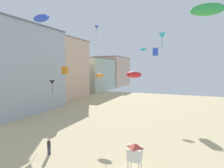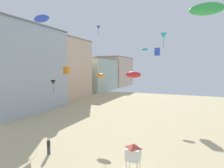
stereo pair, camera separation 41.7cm
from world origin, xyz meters
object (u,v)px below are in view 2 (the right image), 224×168
at_px(kite_orange_parafoil, 100,75).
at_px(kite_red_parafoil, 133,75).
at_px(kite_cyan_parafoil, 145,49).
at_px(kite_black_delta, 53,82).
at_px(kite_blue_delta, 98,28).
at_px(kite_cyan_delta, 164,36).
at_px(kite_orange_box, 66,70).
at_px(kite_blue_box, 157,52).
at_px(lifeguard_stand, 133,152).
at_px(kite_flyer, 49,145).
at_px(kite_green_parafoil, 206,9).
at_px(kite_blue_parafoil, 41,19).

bearing_deg(kite_orange_parafoil, kite_red_parafoil, -43.71).
xyz_separation_m(kite_cyan_parafoil, kite_orange_parafoil, (-3.27, -15.73, -5.30)).
distance_m(kite_orange_parafoil, kite_red_parafoil, 10.22).
distance_m(kite_black_delta, kite_blue_delta, 20.34).
distance_m(kite_cyan_delta, kite_cyan_parafoil, 7.01).
bearing_deg(kite_orange_box, kite_blue_box, 30.28).
relative_size(lifeguard_stand, kite_orange_box, 1.73).
bearing_deg(kite_black_delta, kite_flyer, -53.67).
bearing_deg(kite_green_parafoil, lifeguard_stand, -153.08).
bearing_deg(kite_flyer, kite_green_parafoil, -173.88).
distance_m(kite_cyan_delta, kite_blue_box, 4.95).
relative_size(kite_flyer, kite_blue_box, 1.02).
bearing_deg(kite_cyan_parafoil, kite_blue_box, -20.71).
height_order(lifeguard_stand, kite_blue_parafoil, kite_blue_parafoil).
distance_m(kite_cyan_parafoil, kite_blue_delta, 11.48).
xyz_separation_m(kite_blue_parafoil, kite_red_parafoil, (9.47, 2.81, -6.00)).
bearing_deg(kite_red_parafoil, kite_green_parafoil, -17.05).
xyz_separation_m(kite_cyan_parafoil, kite_blue_box, (2.88, -1.09, -0.72)).
bearing_deg(kite_blue_delta, lifeguard_stand, -57.50).
distance_m(kite_black_delta, kite_orange_box, 10.94).
xyz_separation_m(kite_cyan_parafoil, kite_green_parafoil, (10.62, -24.78, 0.46)).
xyz_separation_m(kite_flyer, kite_orange_box, (-9.95, 16.70, 7.38)).
xyz_separation_m(kite_cyan_delta, kite_blue_delta, (-14.51, 1.64, 3.00)).
bearing_deg(kite_cyan_parafoil, kite_orange_parafoil, -101.75).
bearing_deg(kite_cyan_parafoil, kite_black_delta, -112.84).
bearing_deg(lifeguard_stand, kite_flyer, 179.39).
bearing_deg(lifeguard_stand, kite_black_delta, 153.26).
bearing_deg(kite_orange_box, kite_orange_parafoil, -27.19).
distance_m(kite_cyan_delta, kite_blue_delta, 14.91).
xyz_separation_m(kite_orange_box, kite_green_parafoil, (23.96, -14.22, 5.04)).
height_order(lifeguard_stand, kite_orange_parafoil, kite_orange_parafoil).
bearing_deg(kite_blue_parafoil, kite_green_parafoil, 2.91).
distance_m(kite_orange_parafoil, kite_blue_parafoil, 11.96).
bearing_deg(kite_green_parafoil, kite_blue_delta, 133.55).
height_order(kite_green_parafoil, kite_red_parafoil, kite_green_parafoil).
bearing_deg(lifeguard_stand, kite_cyan_delta, 92.32).
bearing_deg(kite_orange_box, kite_flyer, -59.20).
bearing_deg(kite_blue_box, kite_green_parafoil, -71.92).
bearing_deg(kite_black_delta, kite_red_parafoil, -11.32).
height_order(kite_orange_parafoil, kite_blue_parafoil, kite_blue_parafoil).
bearing_deg(kite_orange_box, kite_red_parafoil, -35.02).
distance_m(kite_cyan_parafoil, kite_orange_parafoil, 16.92).
height_order(kite_flyer, kite_orange_parafoil, kite_orange_parafoil).
height_order(kite_black_delta, kite_orange_box, kite_orange_box).
distance_m(kite_flyer, kite_blue_parafoil, 13.35).
distance_m(lifeguard_stand, kite_green_parafoil, 12.85).
bearing_deg(kite_green_parafoil, kite_orange_box, 149.30).
height_order(kite_cyan_parafoil, kite_red_parafoil, kite_cyan_parafoil).
xyz_separation_m(kite_black_delta, kite_red_parafoil, (12.64, -2.53, 1.29)).
bearing_deg(kite_green_parafoil, kite_flyer, -169.97).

